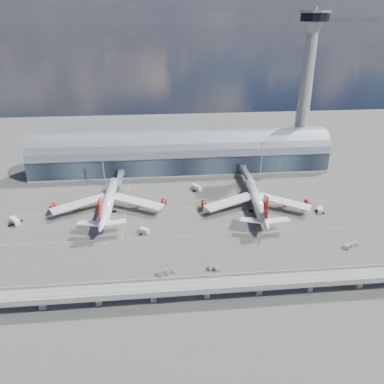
{
  "coord_description": "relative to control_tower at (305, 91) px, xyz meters",
  "views": [
    {
      "loc": [
        -16.5,
        -165.75,
        95.31
      ],
      "look_at": [
        0.81,
        10.0,
        14.0
      ],
      "focal_mm": 35.0,
      "sensor_mm": 36.0,
      "label": 1
    }
  ],
  "objects": [
    {
      "name": "jet_bridge_left",
      "position": [
        -125.37,
        -29.88,
        -46.46
      ],
      "size": [
        4.4,
        28.0,
        7.25
      ],
      "color": "gray",
      "rests_on": "ground"
    },
    {
      "name": "service_truck_3",
      "position": [
        -14.46,
        -75.97,
        -50.26
      ],
      "size": [
        4.27,
        5.96,
        2.69
      ],
      "rotation": [
        0.0,
        0.0,
        -0.43
      ],
      "color": "silver",
      "rests_on": "ground"
    },
    {
      "name": "ground",
      "position": [
        -85.0,
        -83.0,
        -51.64
      ],
      "size": [
        500.0,
        500.0,
        0.0
      ],
      "primitive_type": "plane",
      "color": "#474744",
      "rests_on": "ground"
    },
    {
      "name": "service_truck_5",
      "position": [
        -78.17,
        -40.35,
        -49.93
      ],
      "size": [
        6.08,
        7.17,
        3.33
      ],
      "rotation": [
        0.0,
        0.0,
        0.6
      ],
      "color": "silver",
      "rests_on": "ground"
    },
    {
      "name": "service_truck_0",
      "position": [
        -175.33,
        -73.02,
        -49.98
      ],
      "size": [
        6.78,
        7.65,
        3.2
      ],
      "rotation": [
        0.0,
        0.0,
        0.67
      ],
      "color": "silver",
      "rests_on": "ground"
    },
    {
      "name": "service_truck_4",
      "position": [
        -44.91,
        -40.75,
        -50.07
      ],
      "size": [
        4.45,
        5.89,
        3.1
      ],
      "rotation": [
        0.0,
        0.0,
        0.43
      ],
      "color": "silver",
      "rests_on": "ground"
    },
    {
      "name": "guideway",
      "position": [
        -85.0,
        -138.0,
        -46.34
      ],
      "size": [
        220.0,
        8.5,
        7.2
      ],
      "color": "gray",
      "rests_on": "ground"
    },
    {
      "name": "cargo_train_0",
      "position": [
        -79.7,
        -121.5,
        -50.69
      ],
      "size": [
        5.57,
        3.09,
        1.81
      ],
      "rotation": [
        0.0,
        0.0,
        1.85
      ],
      "color": "gray",
      "rests_on": "ground"
    },
    {
      "name": "floodlight_mast_left",
      "position": [
        -135.0,
        -28.0,
        -38.0
      ],
      "size": [
        3.0,
        0.7,
        25.7
      ],
      "color": "gray",
      "rests_on": "ground"
    },
    {
      "name": "floodlight_mast_right",
      "position": [
        -35.0,
        -28.0,
        -38.0
      ],
      "size": [
        3.0,
        0.7,
        25.7
      ],
      "color": "gray",
      "rests_on": "ground"
    },
    {
      "name": "terminal",
      "position": [
        -85.0,
        -5.01,
        -40.3
      ],
      "size": [
        200.0,
        30.0,
        28.0
      ],
      "color": "#1D2431",
      "rests_on": "ground"
    },
    {
      "name": "cargo_train_2",
      "position": [
        -14.08,
        -110.3,
        -50.67
      ],
      "size": [
        8.34,
        4.8,
        1.86
      ],
      "rotation": [
        0.0,
        0.0,
        1.18
      ],
      "color": "gray",
      "rests_on": "ground"
    },
    {
      "name": "taxi_lines",
      "position": [
        -85.0,
        -60.89,
        -51.63
      ],
      "size": [
        200.0,
        80.12,
        0.01
      ],
      "color": "gold",
      "rests_on": "ground"
    },
    {
      "name": "jet_bridge_right",
      "position": [
        -44.65,
        -31.82,
        -46.46
      ],
      "size": [
        4.4,
        32.0,
        7.25
      ],
      "color": "gray",
      "rests_on": "ground"
    },
    {
      "name": "airliner_left",
      "position": [
        -128.9,
        -63.25,
        -45.85
      ],
      "size": [
        63.13,
        66.28,
        20.24
      ],
      "rotation": [
        0.0,
        0.0,
        -0.01
      ],
      "color": "white",
      "rests_on": "ground"
    },
    {
      "name": "airliner_right",
      "position": [
        -48.3,
        -69.4,
        -46.41
      ],
      "size": [
        60.84,
        63.61,
        20.17
      ],
      "rotation": [
        0.0,
        0.0,
        -0.09
      ],
      "color": "white",
      "rests_on": "ground"
    },
    {
      "name": "service_truck_1",
      "position": [
        -109.32,
        -88.87,
        -50.21
      ],
      "size": [
        5.32,
        4.42,
        2.82
      ],
      "rotation": [
        0.0,
        0.0,
        1.03
      ],
      "color": "silver",
      "rests_on": "ground"
    },
    {
      "name": "service_truck_2",
      "position": [
        -46.29,
        -70.68,
        -50.25
      ],
      "size": [
        7.61,
        4.42,
        2.66
      ],
      "rotation": [
        0.0,
        0.0,
        1.91
      ],
      "color": "silver",
      "rests_on": "ground"
    },
    {
      "name": "cargo_train_1",
      "position": [
        -99.66,
        -122.21,
        -50.71
      ],
      "size": [
        8.09,
        3.96,
        1.78
      ],
      "rotation": [
        0.0,
        0.0,
        1.27
      ],
      "color": "gray",
      "rests_on": "ground"
    },
    {
      "name": "control_tower",
      "position": [
        0.0,
        0.0,
        0.0
      ],
      "size": [
        19.0,
        19.0,
        103.0
      ],
      "color": "gray",
      "rests_on": "ground"
    }
  ]
}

